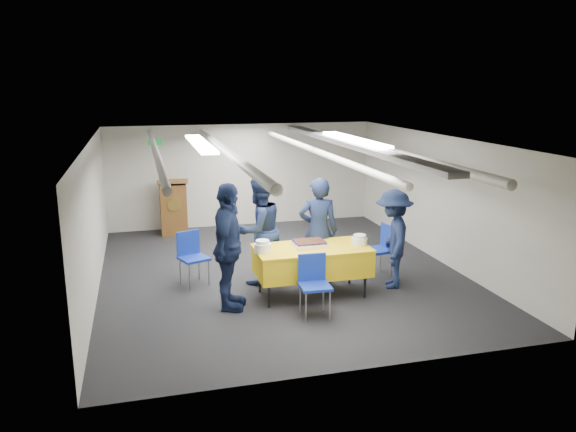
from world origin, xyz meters
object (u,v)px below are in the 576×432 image
(podium, at_px, (173,206))
(sailor_b, at_px, (259,230))
(chair_right, at_px, (382,245))
(sailor_a, at_px, (318,231))
(chair_near, at_px, (314,279))
(sailor_c, at_px, (228,247))
(sailor_d, at_px, (393,239))
(chair_left, at_px, (191,252))
(sheet_cake, at_px, (309,243))
(serving_table, at_px, (312,260))

(podium, bearing_deg, sailor_b, -71.30)
(chair_right, distance_m, sailor_a, 1.20)
(chair_near, bearing_deg, sailor_c, 155.16)
(podium, relative_size, sailor_c, 0.67)
(sailor_a, distance_m, sailor_d, 1.20)
(chair_left, bearing_deg, sailor_b, -11.92)
(sailor_a, height_order, sailor_b, sailor_b)
(chair_near, xyz_separation_m, sailor_c, (-1.12, 0.52, 0.40))
(sheet_cake, bearing_deg, sailor_c, -168.23)
(chair_near, bearing_deg, sailor_a, 69.33)
(sailor_a, bearing_deg, sailor_b, 0.22)
(podium, xyz_separation_m, sailor_a, (2.09, -3.65, 0.26))
(chair_left, bearing_deg, sheet_cake, -28.04)
(chair_right, distance_m, sailor_d, 0.61)
(chair_near, height_order, sailor_c, sailor_c)
(serving_table, height_order, sailor_a, sailor_a)
(serving_table, xyz_separation_m, chair_left, (-1.74, 0.99, -0.03))
(chair_near, relative_size, sailor_d, 0.55)
(sailor_a, distance_m, sailor_c, 1.74)
(podium, relative_size, sailor_b, 0.71)
(chair_right, relative_size, sailor_b, 0.49)
(chair_near, distance_m, chair_left, 2.29)
(sheet_cake, xyz_separation_m, chair_near, (-0.18, -0.79, -0.28))
(sheet_cake, bearing_deg, serving_table, -73.41)
(chair_right, bearing_deg, chair_left, 172.68)
(chair_near, bearing_deg, chair_left, 132.19)
(sailor_a, bearing_deg, sailor_c, 38.70)
(serving_table, relative_size, podium, 1.39)
(podium, relative_size, sailor_d, 0.79)
(chair_right, relative_size, sailor_d, 0.55)
(sheet_cake, distance_m, sailor_b, 0.94)
(sailor_a, relative_size, sailor_d, 1.10)
(sheet_cake, height_order, sailor_a, sailor_a)
(chair_left, bearing_deg, chair_near, -47.81)
(serving_table, bearing_deg, chair_near, -105.48)
(chair_left, distance_m, sailor_a, 2.09)
(sailor_c, height_order, sailor_d, sailor_c)
(podium, bearing_deg, serving_table, -66.50)
(chair_right, relative_size, chair_left, 1.00)
(chair_near, relative_size, chair_left, 1.00)
(sheet_cake, height_order, chair_right, chair_right)
(chair_right, xyz_separation_m, sailor_a, (-1.15, -0.05, 0.34))
(sailor_a, height_order, sailor_c, sailor_c)
(sheet_cake, xyz_separation_m, chair_left, (-1.72, 0.91, -0.28))
(sailor_a, xyz_separation_m, sailor_b, (-0.93, 0.23, 0.01))
(podium, bearing_deg, sheet_cake, -66.38)
(chair_left, xyz_separation_m, sailor_c, (0.43, -1.18, 0.40))
(podium, xyz_separation_m, chair_near, (1.62, -4.89, -0.08))
(podium, bearing_deg, sailor_d, -52.57)
(sheet_cake, distance_m, sailor_a, 0.55)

